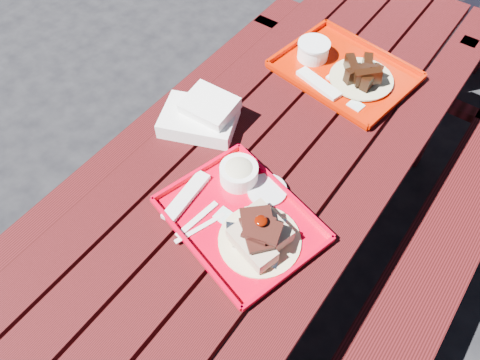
{
  "coord_description": "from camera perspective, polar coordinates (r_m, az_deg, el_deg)",
  "views": [
    {
      "loc": [
        0.46,
        -0.79,
        1.9
      ],
      "look_at": [
        0.0,
        -0.15,
        0.82
      ],
      "focal_mm": 35.0,
      "sensor_mm": 36.0,
      "label": 1
    }
  ],
  "objects": [
    {
      "name": "ground",
      "position": [
        2.11,
        2.44,
        -10.55
      ],
      "size": [
        60.0,
        60.0,
        0.0
      ],
      "primitive_type": "plane",
      "color": "black",
      "rests_on": "ground"
    },
    {
      "name": "picnic_table_near",
      "position": [
        1.62,
        3.12,
        -1.96
      ],
      "size": [
        1.41,
        2.4,
        0.75
      ],
      "color": "#400C0F",
      "rests_on": "ground"
    },
    {
      "name": "near_tray",
      "position": [
        1.32,
        0.71,
        -3.92
      ],
      "size": [
        0.5,
        0.44,
        0.14
      ],
      "color": "red",
      "rests_on": "picnic_table_near"
    },
    {
      "name": "far_tray",
      "position": [
        1.78,
        12.31,
        13.08
      ],
      "size": [
        0.51,
        0.42,
        0.08
      ],
      "color": "#B61700",
      "rests_on": "picnic_table_near"
    },
    {
      "name": "white_cloth",
      "position": [
        1.55,
        -4.64,
        7.82
      ],
      "size": [
        0.29,
        0.25,
        0.1
      ],
      "color": "white",
      "rests_on": "picnic_table_near"
    }
  ]
}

